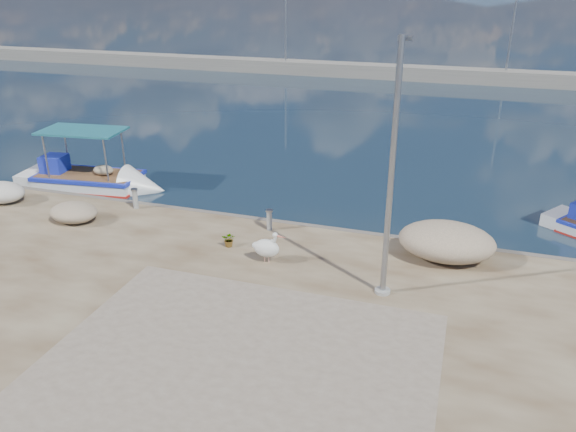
# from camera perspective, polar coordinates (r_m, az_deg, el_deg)

# --- Properties ---
(ground) EXTENTS (1400.00, 1400.00, 0.00)m
(ground) POSITION_cam_1_polar(r_m,az_deg,el_deg) (16.35, -4.17, -9.23)
(ground) COLOR #162635
(ground) RESTS_ON ground
(quay_patch) EXTENTS (9.00, 7.00, 0.01)m
(quay_patch) POSITION_cam_1_polar(r_m,az_deg,el_deg) (13.48, -5.06, -14.66)
(quay_patch) COLOR gray
(quay_patch) RESTS_ON quay
(breakwater) EXTENTS (120.00, 2.20, 7.50)m
(breakwater) POSITION_cam_1_polar(r_m,az_deg,el_deg) (53.61, 12.42, 14.02)
(breakwater) COLOR gray
(breakwater) RESTS_ON ground
(boat_left) EXTENTS (6.57, 2.82, 3.07)m
(boat_left) POSITION_cam_1_polar(r_m,az_deg,el_deg) (26.75, -19.64, 3.30)
(boat_left) COLOR white
(boat_left) RESTS_ON ground
(pelican) EXTENTS (1.09, 0.52, 1.06)m
(pelican) POSITION_cam_1_polar(r_m,az_deg,el_deg) (17.42, -2.14, -3.23)
(pelican) COLOR tan
(pelican) RESTS_ON quay
(lamp_post) EXTENTS (0.44, 0.96, 7.00)m
(lamp_post) POSITION_cam_1_polar(r_m,az_deg,el_deg) (14.87, 10.41, 3.35)
(lamp_post) COLOR gray
(lamp_post) RESTS_ON quay
(bollard_near) EXTENTS (0.25, 0.25, 0.76)m
(bollard_near) POSITION_cam_1_polar(r_m,az_deg,el_deg) (19.66, -1.91, -0.30)
(bollard_near) COLOR gray
(bollard_near) RESTS_ON quay
(bollard_far) EXTENTS (0.26, 0.26, 0.80)m
(bollard_far) POSITION_cam_1_polar(r_m,az_deg,el_deg) (22.25, -15.27, 1.81)
(bollard_far) COLOR gray
(bollard_far) RESTS_ON quay
(potted_plant) EXTENTS (0.51, 0.46, 0.51)m
(potted_plant) POSITION_cam_1_polar(r_m,az_deg,el_deg) (18.61, -5.98, -2.37)
(potted_plant) COLOR #33722D
(potted_plant) RESTS_ON quay
(net_pile_b) EXTENTS (1.79, 1.39, 0.69)m
(net_pile_b) POSITION_cam_1_polar(r_m,az_deg,el_deg) (21.80, -20.94, 0.36)
(net_pile_b) COLOR #C6AE93
(net_pile_b) RESTS_ON quay
(net_pile_a) EXTENTS (1.93, 1.40, 0.79)m
(net_pile_a) POSITION_cam_1_polar(r_m,az_deg,el_deg) (24.84, -27.10, 2.16)
(net_pile_a) COLOR silver
(net_pile_a) RESTS_ON quay
(net_pile_c) EXTENTS (2.99, 2.14, 1.17)m
(net_pile_c) POSITION_cam_1_polar(r_m,az_deg,el_deg) (18.29, 15.81, -2.51)
(net_pile_c) COLOR #C6AE93
(net_pile_c) RESTS_ON quay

